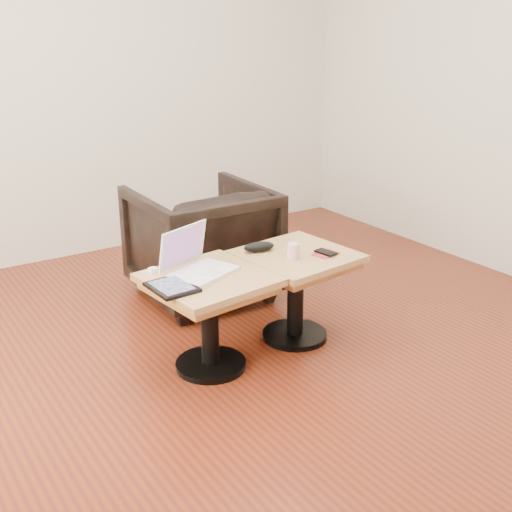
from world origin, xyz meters
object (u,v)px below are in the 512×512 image
side_table_right (296,275)px  laptop (196,264)px  side_table_left (209,300)px  striped_cup (293,251)px  armchair (201,242)px

side_table_right → laptop: bearing=168.9°
side_table_left → laptop: size_ratio=1.58×
striped_cup → side_table_left: bearing=176.2°
side_table_right → striped_cup: (-0.07, -0.06, 0.17)m
side_table_left → laptop: 0.20m
side_table_right → armchair: 0.84m
side_table_right → striped_cup: bearing=-144.6°
armchair → striped_cup: bearing=96.4°
laptop → armchair: 0.91m
side_table_left → striped_cup: striped_cup is taller
side_table_left → striped_cup: 0.54m
laptop → striped_cup: (0.53, -0.11, -0.00)m
side_table_left → side_table_right: size_ratio=1.01×
side_table_right → laptop: size_ratio=1.57×
laptop → striped_cup: bearing=-32.7°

